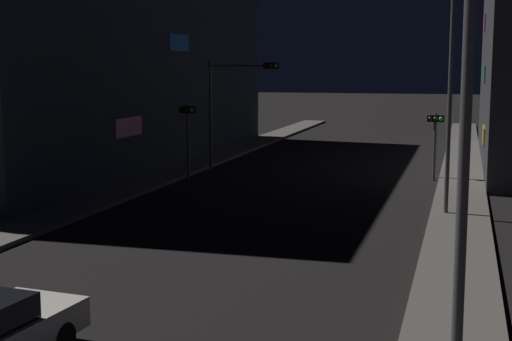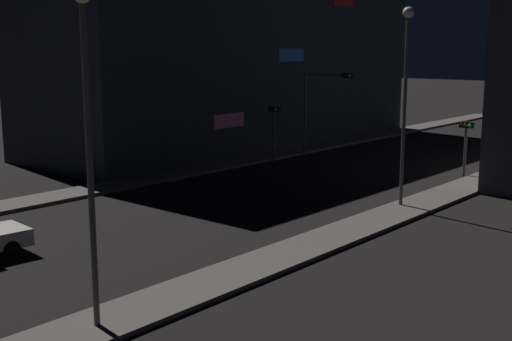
{
  "view_description": "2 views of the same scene",
  "coord_description": "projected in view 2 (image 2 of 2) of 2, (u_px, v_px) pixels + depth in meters",
  "views": [
    {
      "loc": [
        7.18,
        -1.56,
        5.51
      ],
      "look_at": [
        0.9,
        20.6,
        2.25
      ],
      "focal_mm": 51.81,
      "sensor_mm": 36.0,
      "label": 1
    },
    {
      "loc": [
        20.81,
        -0.76,
        7.22
      ],
      "look_at": [
        0.86,
        22.53,
        1.56
      ],
      "focal_mm": 46.35,
      "sensor_mm": 36.0,
      "label": 2
    }
  ],
  "objects": [
    {
      "name": "sidewalk_left",
      "position": [
        279.0,
        154.0,
        45.31
      ],
      "size": [
        2.1,
        72.49,
        0.17
      ],
      "primitive_type": "cube",
      "color": "#5B5651",
      "rests_on": "ground_plane"
    },
    {
      "name": "sidewalk_right",
      "position": [
        481.0,
        181.0,
        36.19
      ],
      "size": [
        2.1,
        72.49,
        0.17
      ],
      "primitive_type": "cube",
      "color": "#5B5651",
      "rests_on": "ground_plane"
    },
    {
      "name": "building_facade_left",
      "position": [
        236.0,
        47.0,
        50.03
      ],
      "size": [
        10.68,
        32.75,
        14.77
      ],
      "color": "#282D38",
      "rests_on": "ground_plane"
    },
    {
      "name": "traffic_light_overhead",
      "position": [
        322.0,
        96.0,
        43.8
      ],
      "size": [
        3.81,
        0.41,
        5.79
      ],
      "color": "#47474C",
      "rests_on": "ground_plane"
    },
    {
      "name": "traffic_light_left_kerb",
      "position": [
        274.0,
        121.0,
        42.44
      ],
      "size": [
        0.8,
        0.42,
        3.66
      ],
      "color": "#47474C",
      "rests_on": "ground_plane"
    },
    {
      "name": "traffic_light_right_kerb",
      "position": [
        466.0,
        136.0,
        37.07
      ],
      "size": [
        0.8,
        0.41,
        3.27
      ],
      "color": "#47474C",
      "rests_on": "ground_plane"
    },
    {
      "name": "street_lamp_near_block",
      "position": [
        88.0,
        129.0,
        16.21
      ],
      "size": [
        0.41,
        0.41,
        8.51
      ],
      "color": "#47474C",
      "rests_on": "sidewalk_right"
    },
    {
      "name": "street_lamp_far_block",
      "position": [
        406.0,
        77.0,
        29.31
      ],
      "size": [
        0.5,
        0.5,
        8.87
      ],
      "color": "#47474C",
      "rests_on": "sidewalk_right"
    }
  ]
}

